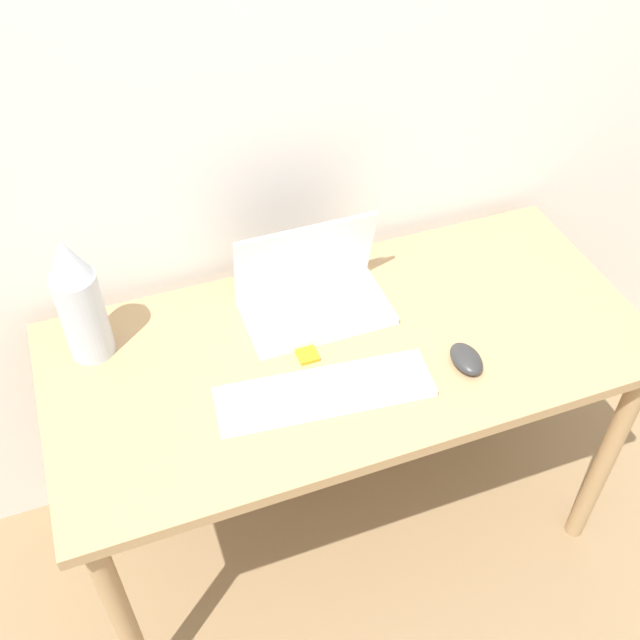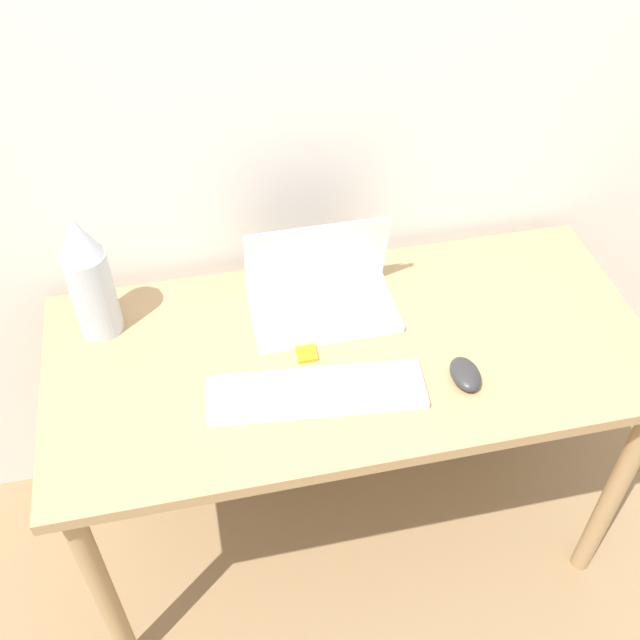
% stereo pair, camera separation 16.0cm
% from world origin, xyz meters
% --- Properties ---
extents(ground_plane, '(12.00, 12.00, 0.00)m').
position_xyz_m(ground_plane, '(0.00, 0.00, 0.00)').
color(ground_plane, '#8C704C').
extents(wall_back, '(6.00, 0.05, 2.50)m').
position_xyz_m(wall_back, '(0.00, 0.70, 1.25)').
color(wall_back, silver).
rests_on(wall_back, ground_plane).
extents(desk, '(1.36, 0.63, 0.76)m').
position_xyz_m(desk, '(0.00, 0.32, 0.66)').
color(desk, tan).
rests_on(desk, ground_plane).
extents(laptop, '(0.34, 0.21, 0.22)m').
position_xyz_m(laptop, '(-0.04, 0.46, 0.80)').
color(laptop, white).
rests_on(laptop, desk).
extents(keyboard, '(0.47, 0.17, 0.02)m').
position_xyz_m(keyboard, '(-0.11, 0.20, 0.77)').
color(keyboard, white).
rests_on(keyboard, desk).
extents(mouse, '(0.06, 0.10, 0.03)m').
position_xyz_m(mouse, '(0.22, 0.17, 0.77)').
color(mouse, '#2D2D2D').
rests_on(mouse, desk).
extents(vase, '(0.10, 0.10, 0.31)m').
position_xyz_m(vase, '(-0.55, 0.50, 0.91)').
color(vase, silver).
rests_on(vase, desk).
extents(mp3_player, '(0.04, 0.05, 0.01)m').
position_xyz_m(mp3_player, '(-0.10, 0.32, 0.76)').
color(mp3_player, orange).
rests_on(mp3_player, desk).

